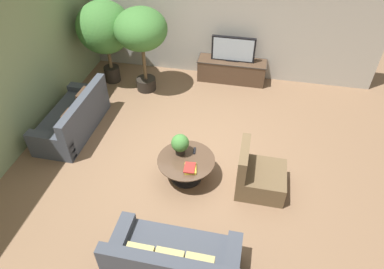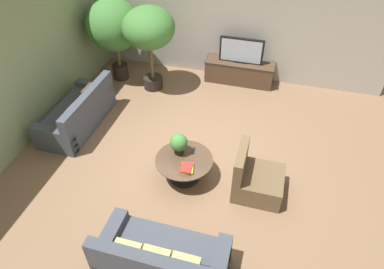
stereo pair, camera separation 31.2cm
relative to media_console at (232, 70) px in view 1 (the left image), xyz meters
The scene contains 14 objects.
ground_plane 2.98m from the media_console, 97.66° to the right, with size 24.00×24.00×0.00m, color brown.
back_wall_stone 1.32m from the media_console, 141.00° to the left, with size 7.40×0.12×3.00m, color #A39E93.
side_wall_left 4.73m from the media_console, 143.14° to the right, with size 0.12×7.40×3.00m, color gray.
media_console is the anchor object (origin of this frame).
television 0.56m from the media_console, 90.00° to the right, with size 1.02×0.13×0.60m.
coffee_table 3.43m from the media_console, 96.26° to the right, with size 0.99×0.99×0.44m.
couch_by_wall 3.88m from the media_console, 138.09° to the right, with size 0.84×1.84×0.84m.
couch_near_entry 5.18m from the media_console, 91.68° to the right, with size 1.73×0.84×0.84m.
armchair_wicker 3.49m from the media_console, 75.80° to the right, with size 0.80×0.76×0.86m.
potted_palm_tall 3.12m from the media_console, 167.80° to the right, with size 1.24×1.24×1.96m.
potted_palm_corner 2.40m from the media_console, 157.17° to the right, with size 1.15×1.15×1.96m.
potted_plant_tabletop 3.33m from the media_console, 98.79° to the right, with size 0.31×0.31×0.39m.
book_stack 3.64m from the media_console, 94.05° to the right, with size 0.24×0.27×0.07m.
remote_black 3.19m from the media_console, 94.99° to the right, with size 0.04×0.16×0.02m, color black.
Camera 1 is at (0.97, -4.48, 4.55)m, focal length 32.00 mm.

